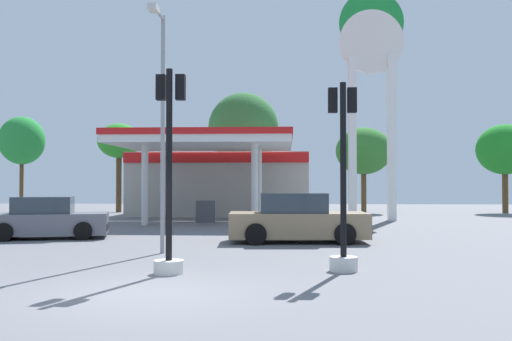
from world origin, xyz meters
The scene contains 13 objects.
ground_plane centered at (0.00, 0.00, 0.00)m, with size 90.00×90.00×0.00m, color slate.
gas_station centered at (-1.59, 24.87, 2.24)m, with size 10.82×13.94×4.49m.
station_pole_sign centered at (7.11, 20.71, 7.70)m, with size 3.44×0.56×12.36m.
car_1 centered at (2.92, 9.23, 0.75)m, with size 4.74×2.33×1.66m.
car_2 centered at (-6.06, 10.01, 0.68)m, with size 4.51×2.78×1.51m.
traffic_signal_2 centered at (3.85, 2.93, 1.67)m, with size 0.65×0.68×4.28m.
traffic_signal_3 centered at (-0.03, 2.36, 1.79)m, with size 0.66×0.69×4.52m.
tree_0 centered at (-16.04, 29.02, 4.97)m, with size 3.15×3.15×6.68m.
tree_1 centered at (-9.01, 28.66, 4.85)m, with size 2.95×2.95×6.12m.
tree_2 centered at (-0.33, 27.74, 5.61)m, with size 4.68×4.68×8.02m.
tree_3 centered at (7.83, 29.52, 4.20)m, with size 3.81×3.81×5.83m.
tree_4 centered at (17.33, 29.49, 4.27)m, with size 3.75×3.75×6.00m.
corner_streetlamp centered at (-0.97, 5.73, 4.09)m, with size 0.24×1.48×6.79m.
Camera 1 is at (2.58, -10.21, 1.98)m, focal length 40.26 mm.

